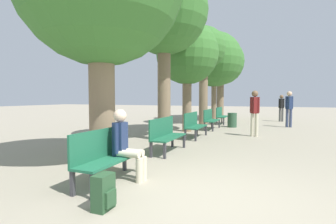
% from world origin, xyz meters
% --- Properties ---
extents(ground_plane, '(80.00, 80.00, 0.00)m').
position_xyz_m(ground_plane, '(0.00, 0.00, 0.00)').
color(ground_plane, gray).
extents(bench_row_0, '(0.45, 1.56, 0.92)m').
position_xyz_m(bench_row_0, '(-1.76, 0.04, 0.51)').
color(bench_row_0, '#1E6042').
rests_on(bench_row_0, ground_plane).
extents(bench_row_1, '(0.45, 1.56, 0.92)m').
position_xyz_m(bench_row_1, '(-1.76, 2.74, 0.51)').
color(bench_row_1, '#1E6042').
rests_on(bench_row_1, ground_plane).
extents(bench_row_2, '(0.45, 1.56, 0.92)m').
position_xyz_m(bench_row_2, '(-1.76, 5.45, 0.51)').
color(bench_row_2, '#1E6042').
rests_on(bench_row_2, ground_plane).
extents(bench_row_3, '(0.45, 1.56, 0.92)m').
position_xyz_m(bench_row_3, '(-1.76, 8.15, 0.51)').
color(bench_row_3, '#1E6042').
rests_on(bench_row_3, ground_plane).
extents(bench_row_4, '(0.45, 1.56, 0.92)m').
position_xyz_m(bench_row_4, '(-1.76, 10.86, 0.51)').
color(bench_row_4, '#1E6042').
rests_on(bench_row_4, ground_plane).
extents(tree_row_1, '(2.95, 2.95, 5.85)m').
position_xyz_m(tree_row_1, '(-2.53, 4.49, 4.31)').
color(tree_row_1, '#7A664C').
rests_on(tree_row_1, ground_plane).
extents(tree_row_2, '(2.67, 2.67, 4.70)m').
position_xyz_m(tree_row_2, '(-2.53, 7.05, 3.32)').
color(tree_row_2, '#7A664C').
rests_on(tree_row_2, ground_plane).
extents(tree_row_3, '(2.28, 2.28, 5.21)m').
position_xyz_m(tree_row_3, '(-2.53, 9.91, 3.93)').
color(tree_row_3, '#7A664C').
rests_on(tree_row_3, ground_plane).
extents(tree_row_4, '(3.41, 3.41, 5.54)m').
position_xyz_m(tree_row_4, '(-2.53, 12.59, 3.82)').
color(tree_row_4, '#7A664C').
rests_on(tree_row_4, ground_plane).
extents(tree_row_5, '(3.24, 3.24, 5.58)m').
position_xyz_m(tree_row_5, '(-2.53, 14.72, 3.91)').
color(tree_row_5, '#7A664C').
rests_on(tree_row_5, ground_plane).
extents(person_seated, '(0.60, 0.34, 1.26)m').
position_xyz_m(person_seated, '(-1.52, 0.30, 0.66)').
color(person_seated, beige).
rests_on(person_seated, ground_plane).
extents(backpack, '(0.23, 0.30, 0.47)m').
position_xyz_m(backpack, '(-1.12, -0.92, 0.23)').
color(backpack, '#284C2D').
rests_on(backpack, ground_plane).
extents(pedestrian_near, '(0.35, 0.31, 1.73)m').
position_xyz_m(pedestrian_near, '(0.28, 6.58, 0.99)').
color(pedestrian_near, beige).
rests_on(pedestrian_near, ground_plane).
extents(pedestrian_mid, '(0.36, 0.32, 1.77)m').
position_xyz_m(pedestrian_mid, '(1.66, 10.39, 1.01)').
color(pedestrian_mid, '#384260').
rests_on(pedestrian_mid, ground_plane).
extents(pedestrian_far, '(0.33, 0.28, 1.62)m').
position_xyz_m(pedestrian_far, '(1.40, 13.59, 0.93)').
color(pedestrian_far, '#4C4C4C').
rests_on(pedestrian_far, ground_plane).
extents(trash_bin, '(0.44, 0.44, 0.70)m').
position_xyz_m(trash_bin, '(-0.93, 9.37, 0.35)').
color(trash_bin, '#2D5138').
rests_on(trash_bin, ground_plane).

